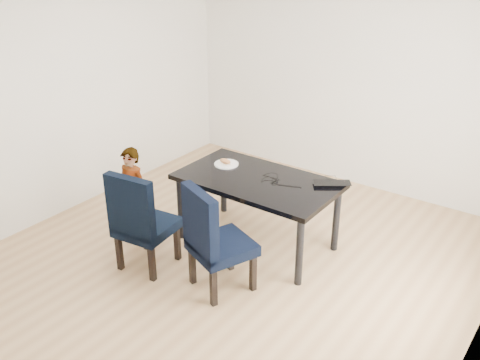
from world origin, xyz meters
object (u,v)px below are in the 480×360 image
Objects in this scene: laptop at (331,181)px; child at (133,194)px; chair_left at (146,218)px; plate at (226,164)px; chair_right at (222,238)px; dining_table at (257,212)px.

child is at bearing -5.65° from laptop.
chair_left is 1.08m from plate.
chair_right is at bearing 32.78° from laptop.
plate is at bearing 146.74° from chair_right.
child is 2.79× the size of laptop.
chair_left reaches higher than laptop.
dining_table is 0.84m from chair_right.
dining_table is 4.39× the size of laptop.
laptop is at bearing 28.65° from dining_table.
chair_right is 1.28m from laptop.
child is 1.03m from plate.
chair_left is at bearing -124.20° from dining_table.
chair_left is 0.82m from chair_right.
laptop reaches higher than plate.
dining_table is 1.15m from chair_left.
plate is at bearing -22.42° from laptop.
chair_left reaches higher than child.
dining_table is 0.83m from laptop.
chair_right reaches higher than laptop.
chair_right is at bearing -54.99° from plate.
chair_left is 0.57m from child.
chair_left is at bearing 10.16° from laptop.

